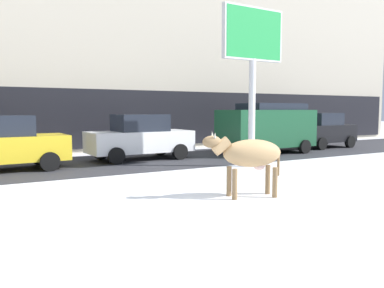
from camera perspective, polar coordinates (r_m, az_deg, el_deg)
ground_plane at (r=8.57m, az=4.34°, el=-8.56°), size 120.00×120.00×0.00m
road_strip at (r=15.12m, az=-11.37°, el=-2.71°), size 60.00×5.60×0.01m
building_facade at (r=22.19m, az=-17.56°, el=16.41°), size 44.00×6.10×13.00m
cow_tan at (r=9.01m, az=8.43°, el=-1.53°), size 1.93×0.96×1.54m
billboard at (r=14.07m, az=8.96°, el=14.37°), size 2.52×0.28×5.56m
car_yellow_sedan at (r=14.19m, az=-26.40°, el=0.03°), size 4.27×2.11×1.84m
car_white_sedan at (r=15.88m, az=-7.65°, el=0.98°), size 4.27×2.11×1.84m
car_darkgreen_van at (r=18.27m, az=11.00°, el=2.51°), size 4.67×2.26×2.32m
car_black_hatchback at (r=21.97m, az=18.70°, el=1.92°), size 3.56×2.03×1.86m
pedestrian_near_billboard at (r=22.14m, az=8.65°, el=2.02°), size 0.36×0.24×1.73m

